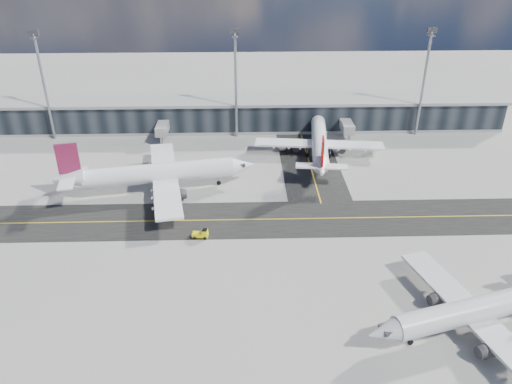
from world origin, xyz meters
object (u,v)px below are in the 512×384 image
airliner_redtail (319,143)px  airliner_near (484,308)px  baggage_tug (202,234)px  service_van (281,146)px  airliner_af (157,174)px

airliner_redtail → airliner_near: (15.08, -60.94, -0.13)m
baggage_tug → service_van: 45.69m
airliner_af → airliner_redtail: 41.71m
airliner_af → service_van: airliner_af is taller
airliner_af → airliner_near: (53.15, -43.90, -0.62)m
airliner_near → baggage_tug: (-42.27, 24.78, -2.68)m
airliner_af → airliner_redtail: (38.07, 17.04, -0.48)m
airliner_af → service_van: bearing=118.2°
airliner_af → service_van: (28.89, 22.87, -3.54)m
baggage_tug → airliner_near: bearing=66.1°
baggage_tug → service_van: (18.01, 41.99, -0.24)m
airliner_af → airliner_redtail: airliner_af is taller
baggage_tug → service_van: bearing=163.3°
airliner_redtail → baggage_tug: airliner_redtail is taller
service_van → baggage_tug: bearing=-120.4°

